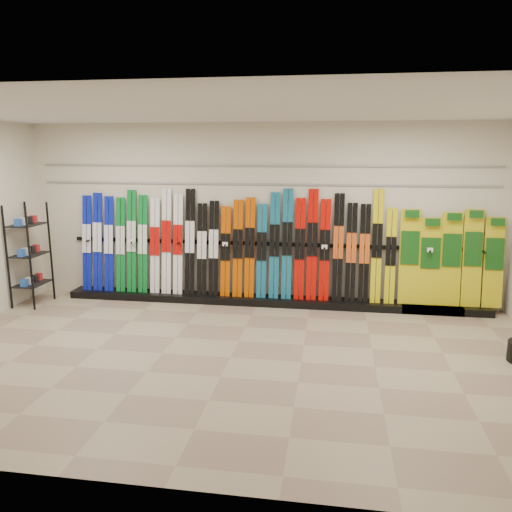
# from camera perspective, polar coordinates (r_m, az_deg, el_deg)

# --- Properties ---
(floor) EXTENTS (8.00, 8.00, 0.00)m
(floor) POSITION_cam_1_polar(r_m,az_deg,el_deg) (6.39, -2.95, -11.51)
(floor) COLOR gray
(floor) RESTS_ON ground
(back_wall) EXTENTS (8.00, 0.00, 8.00)m
(back_wall) POSITION_cam_1_polar(r_m,az_deg,el_deg) (8.39, 0.41, 4.82)
(back_wall) COLOR beige
(back_wall) RESTS_ON floor
(ceiling) EXTENTS (8.00, 8.00, 0.00)m
(ceiling) POSITION_cam_1_polar(r_m,az_deg,el_deg) (5.88, -3.28, 16.38)
(ceiling) COLOR silver
(ceiling) RESTS_ON back_wall
(ski_rack_base) EXTENTS (8.00, 0.40, 0.12)m
(ski_rack_base) POSITION_cam_1_polar(r_m,az_deg,el_deg) (8.45, 1.69, -5.13)
(ski_rack_base) COLOR black
(ski_rack_base) RESTS_ON floor
(skis) EXTENTS (5.38, 0.26, 1.83)m
(skis) POSITION_cam_1_polar(r_m,az_deg,el_deg) (8.40, -2.81, 1.07)
(skis) COLOR #0917AB
(skis) RESTS_ON ski_rack_base
(snowboards) EXTENTS (1.59, 0.24, 1.53)m
(snowboards) POSITION_cam_1_polar(r_m,az_deg,el_deg) (8.47, 21.28, -0.40)
(snowboards) COLOR gold
(snowboards) RESTS_ON ski_rack_base
(accessory_rack) EXTENTS (0.40, 0.60, 1.70)m
(accessory_rack) POSITION_cam_1_polar(r_m,az_deg,el_deg) (9.10, -24.47, 0.14)
(accessory_rack) COLOR black
(accessory_rack) RESTS_ON floor
(slatwall_rail_0) EXTENTS (7.60, 0.02, 0.03)m
(slatwall_rail_0) POSITION_cam_1_polar(r_m,az_deg,el_deg) (8.32, 0.39, 8.22)
(slatwall_rail_0) COLOR gray
(slatwall_rail_0) RESTS_ON back_wall
(slatwall_rail_1) EXTENTS (7.60, 0.02, 0.03)m
(slatwall_rail_1) POSITION_cam_1_polar(r_m,az_deg,el_deg) (8.31, 0.39, 10.28)
(slatwall_rail_1) COLOR gray
(slatwall_rail_1) RESTS_ON back_wall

